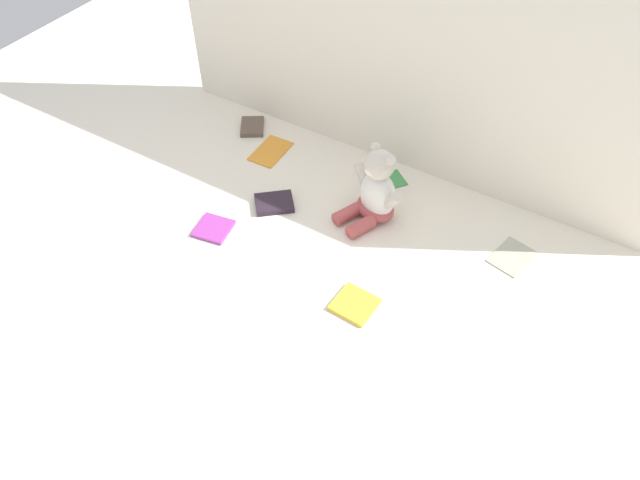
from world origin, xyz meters
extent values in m
plane|color=silver|center=(0.00, 0.00, 0.00)|extent=(3.20, 3.20, 0.00)
cube|color=silver|center=(0.00, 0.40, 0.40)|extent=(1.51, 0.03, 0.79)
ellipsoid|color=white|center=(0.05, 0.15, 0.07)|extent=(0.14, 0.12, 0.15)
ellipsoid|color=#B24C4C|center=(0.05, 0.15, 0.03)|extent=(0.15, 0.13, 0.05)
sphere|color=beige|center=(0.05, 0.15, 0.18)|extent=(0.11, 0.11, 0.08)
ellipsoid|color=white|center=(0.04, 0.12, 0.17)|extent=(0.04, 0.04, 0.02)
sphere|color=beige|center=(0.03, 0.16, 0.21)|extent=(0.04, 0.04, 0.03)
sphere|color=beige|center=(0.08, 0.14, 0.21)|extent=(0.04, 0.04, 0.03)
cylinder|color=beige|center=(-0.01, 0.17, 0.10)|extent=(0.07, 0.05, 0.08)
cylinder|color=beige|center=(0.10, 0.12, 0.10)|extent=(0.07, 0.05, 0.08)
cylinder|color=#B24C4C|center=(-0.01, 0.09, 0.02)|extent=(0.07, 0.09, 0.04)
cylinder|color=#B24C4C|center=(0.05, 0.06, 0.02)|extent=(0.07, 0.09, 0.04)
cube|color=orange|center=(-0.36, 0.22, 0.00)|extent=(0.09, 0.14, 0.01)
cube|color=#A2A490|center=(0.43, 0.19, 0.00)|extent=(0.11, 0.14, 0.01)
cube|color=#3D8F4A|center=(0.01, 0.28, 0.00)|extent=(0.13, 0.14, 0.01)
cube|color=#973695|center=(-0.30, -0.14, 0.01)|extent=(0.11, 0.11, 0.01)
cube|color=black|center=(-0.21, 0.03, 0.01)|extent=(0.13, 0.13, 0.02)
cube|color=brown|center=(-0.48, 0.29, 0.01)|extent=(0.11, 0.12, 0.02)
cube|color=yellow|center=(0.15, -0.17, 0.01)|extent=(0.10, 0.10, 0.01)
camera|label=1|loc=(0.54, -0.97, 1.19)|focal=33.65mm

